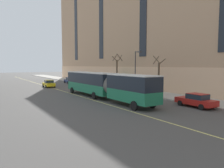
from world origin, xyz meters
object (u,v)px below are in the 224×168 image
at_px(parked_car_navy_2, 70,80).
at_px(street_tree_far_uptown, 117,71).
at_px(taxi_cab, 49,84).
at_px(street_tree_mid_block, 159,75).
at_px(city_bus, 103,84).
at_px(parked_car_champagne_0, 84,83).
at_px(street_lamp, 136,67).
at_px(parked_car_red_1, 196,100).
at_px(parked_car_red_4, 140,91).
at_px(fire_hydrant, 161,95).

bearing_deg(parked_car_navy_2, street_tree_far_uptown, -78.19).
distance_m(taxi_cab, street_tree_mid_block, 24.54).
height_order(city_bus, parked_car_champagne_0, city_bus).
bearing_deg(taxi_cab, street_lamp, -62.42).
bearing_deg(street_tree_mid_block, city_bus, 172.34).
bearing_deg(parked_car_navy_2, parked_car_red_1, -89.69).
relative_size(parked_car_navy_2, parked_car_red_4, 0.96).
relative_size(street_tree_mid_block, fire_hydrant, 8.43).
bearing_deg(parked_car_red_4, city_bus, 171.87).
xyz_separation_m(street_tree_mid_block, street_lamp, (-1.67, 3.56, 1.24)).
height_order(taxi_cab, street_lamp, street_lamp).
bearing_deg(street_lamp, parked_car_red_4, -118.45).
bearing_deg(street_lamp, parked_car_champagne_0, 96.24).
height_order(parked_car_red_1, fire_hydrant, parked_car_red_1).
bearing_deg(city_bus, parked_car_champagne_0, 73.29).
height_order(city_bus, parked_car_red_4, city_bus).
bearing_deg(parked_car_navy_2, fire_hydrant, -86.70).
xyz_separation_m(parked_car_red_1, parked_car_navy_2, (-0.21, 38.76, -0.00)).
height_order(parked_car_navy_2, street_tree_far_uptown, street_tree_far_uptown).
distance_m(city_bus, parked_car_red_4, 6.10).
height_order(street_lamp, fire_hydrant, street_lamp).
relative_size(city_bus, parked_car_navy_2, 4.62).
height_order(parked_car_champagne_0, street_tree_mid_block, street_tree_mid_block).
bearing_deg(taxi_cab, street_tree_mid_block, -62.81).
relative_size(parked_car_champagne_0, fire_hydrant, 6.66).
height_order(parked_car_champagne_0, parked_car_red_1, same).
relative_size(parked_car_navy_2, street_tree_far_uptown, 0.64).
bearing_deg(parked_car_navy_2, city_bus, -101.49).
height_order(street_tree_far_uptown, street_lamp, street_tree_far_uptown).
relative_size(parked_car_red_1, fire_hydrant, 6.52).
distance_m(street_tree_mid_block, street_lamp, 4.12).
distance_m(city_bus, street_tree_far_uptown, 14.26).
height_order(parked_car_red_4, fire_hydrant, parked_car_red_4).
xyz_separation_m(parked_car_red_1, taxi_cab, (-7.78, 31.28, -0.00)).
xyz_separation_m(taxi_cab, street_lamp, (9.49, -18.17, 3.58)).
distance_m(parked_car_champagne_0, parked_car_red_4, 20.01).
relative_size(city_bus, parked_car_champagne_0, 4.26).
bearing_deg(street_tree_mid_block, taxi_cab, 117.19).
height_order(street_tree_mid_block, street_tree_far_uptown, street_tree_far_uptown).
distance_m(parked_car_champagne_0, street_tree_mid_block, 20.85).
distance_m(street_tree_far_uptown, fire_hydrant, 14.76).
bearing_deg(city_bus, street_tree_far_uptown, 49.10).
bearing_deg(parked_car_red_4, street_tree_mid_block, -6.85).
bearing_deg(street_tree_far_uptown, taxi_cab, 138.86).
relative_size(taxi_cab, street_tree_far_uptown, 0.65).
bearing_deg(fire_hydrant, city_bus, 154.43).
xyz_separation_m(street_tree_mid_block, street_tree_far_uptown, (0.01, 11.96, 0.53)).
xyz_separation_m(parked_car_navy_2, parked_car_red_4, (0.21, -28.79, 0.00)).
relative_size(parked_car_champagne_0, street_lamp, 0.70).
relative_size(street_tree_mid_block, street_tree_far_uptown, 0.88).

